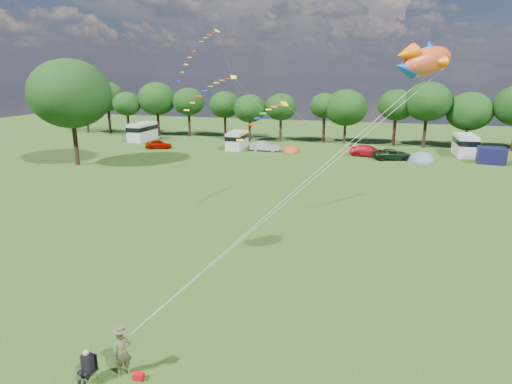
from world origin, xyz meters
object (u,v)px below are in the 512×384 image
(car_d, at_px, (392,154))
(campervan_d, at_px, (465,144))
(tent_orange, at_px, (291,152))
(tent_greyblue, at_px, (422,162))
(car_c, at_px, (369,151))
(campervan_a, at_px, (143,131))
(car_a, at_px, (159,144))
(campervan_b, at_px, (237,140))
(fish_kite, at_px, (423,61))
(car_b, at_px, (265,146))
(kite_flyer, at_px, (122,353))
(big_tree, at_px, (70,94))
(camp_chair, at_px, (88,362))

(car_d, height_order, campervan_d, campervan_d)
(tent_orange, distance_m, tent_greyblue, 18.43)
(tent_greyblue, bearing_deg, car_c, 162.54)
(campervan_a, bearing_deg, campervan_d, -90.41)
(car_a, relative_size, car_d, 0.77)
(campervan_b, xyz_separation_m, fish_kite, (23.15, -42.14, 10.59))
(campervan_d, bearing_deg, fish_kite, 166.12)
(car_a, relative_size, car_b, 0.98)
(fish_kite, bearing_deg, kite_flyer, 175.41)
(tent_orange, relative_size, kite_flyer, 1.47)
(car_a, relative_size, campervan_d, 0.67)
(car_a, distance_m, fish_kite, 53.33)
(campervan_b, xyz_separation_m, tent_greyblue, (27.16, -3.02, -1.42))
(car_b, xyz_separation_m, tent_orange, (4.08, -0.00, -0.72))
(campervan_a, relative_size, campervan_b, 1.15)
(car_a, bearing_deg, big_tree, 145.60)
(campervan_d, relative_size, fish_kite, 1.95)
(car_c, distance_m, camp_chair, 51.62)
(big_tree, height_order, tent_orange, big_tree)
(car_a, bearing_deg, fish_kite, -155.74)
(car_c, xyz_separation_m, car_d, (3.22, -1.55, -0.04))
(car_c, bearing_deg, tent_orange, 96.65)
(tent_orange, bearing_deg, campervan_b, 174.91)
(big_tree, relative_size, kite_flyer, 6.79)
(campervan_d, bearing_deg, camp_chair, 157.17)
(car_c, bearing_deg, big_tree, 121.53)
(car_d, xyz_separation_m, tent_orange, (-14.49, 1.58, -0.71))
(campervan_d, xyz_separation_m, fish_kite, (-10.25, -45.95, 10.42))
(camp_chair, bearing_deg, campervan_b, 108.82)
(campervan_b, xyz_separation_m, camp_chair, (11.50, -51.71, -0.58))
(car_c, height_order, campervan_a, campervan_a)
(kite_flyer, distance_m, camp_chair, 1.27)
(car_b, relative_size, kite_flyer, 2.15)
(car_c, bearing_deg, fish_kite, -169.05)
(car_c, height_order, kite_flyer, kite_flyer)
(campervan_a, bearing_deg, car_d, -98.68)
(big_tree, distance_m, fish_kite, 46.35)
(car_a, distance_m, camp_chair, 53.54)
(car_a, height_order, car_b, car_b)
(campervan_a, bearing_deg, big_tree, -173.19)
(car_d, relative_size, campervan_b, 0.96)
(tent_orange, bearing_deg, camp_chair, -87.03)
(car_c, bearing_deg, campervan_d, -63.98)
(car_b, bearing_deg, fish_kite, -160.84)
(campervan_a, xyz_separation_m, campervan_d, (52.16, 0.36, -0.06))
(car_b, bearing_deg, car_c, -94.90)
(kite_flyer, bearing_deg, fish_kite, -5.84)
(campervan_d, bearing_deg, campervan_a, 89.09)
(car_d, distance_m, campervan_a, 42.52)
(campervan_b, bearing_deg, campervan_d, -85.88)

